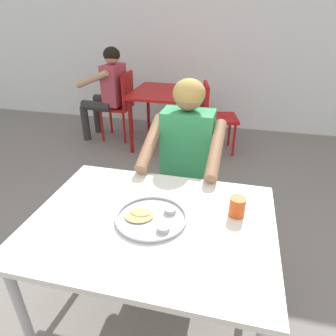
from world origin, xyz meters
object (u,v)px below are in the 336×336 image
object	(u,v)px
thali_tray	(151,217)
table_background_red	(168,98)
chair_foreground	(190,175)
chair_red_right	(214,113)
chair_red_left	(121,102)
table_foreground	(152,232)
patron_background	(108,86)
diner_foreground	(185,158)
drinking_cup	(237,206)

from	to	relation	value
thali_tray	table_background_red	distance (m)	2.54
chair_foreground	chair_red_right	xyz separation A→B (m)	(0.03, 1.53, 0.01)
chair_foreground	chair_red_left	size ratio (longest dim) A/B	0.92
chair_foreground	chair_red_right	size ratio (longest dim) A/B	0.98
table_foreground	patron_background	world-z (taller)	patron_background
chair_red_left	diner_foreground	bearing A→B (deg)	-57.22
table_foreground	chair_red_left	bearing A→B (deg)	114.58
table_foreground	patron_background	bearing A→B (deg)	117.67
drinking_cup	chair_foreground	size ratio (longest dim) A/B	0.12
table_foreground	chair_red_right	world-z (taller)	chair_red_right
chair_foreground	table_background_red	size ratio (longest dim) A/B	0.95
table_foreground	chair_red_right	bearing A→B (deg)	88.41
table_foreground	drinking_cup	xyz separation A→B (m)	(0.39, 0.13, 0.12)
table_background_red	chair_red_left	xyz separation A→B (m)	(-0.64, 0.04, -0.10)
drinking_cup	chair_red_right	size ratio (longest dim) A/B	0.12
diner_foreground	table_background_red	size ratio (longest dim) A/B	1.43
chair_foreground	diner_foreground	size ratio (longest dim) A/B	0.67
table_background_red	patron_background	distance (m)	0.80
chair_red_left	chair_red_right	distance (m)	1.23
table_foreground	diner_foreground	bearing A→B (deg)	87.07
chair_foreground	chair_red_right	world-z (taller)	chair_red_right
thali_tray	chair_red_left	xyz separation A→B (m)	(-1.16, 2.53, -0.23)
thali_tray	chair_red_right	distance (m)	2.43
thali_tray	patron_background	bearing A→B (deg)	117.71
chair_red_left	chair_foreground	bearing A→B (deg)	-53.87
diner_foreground	patron_background	distance (m)	2.27
chair_red_left	chair_red_right	world-z (taller)	chair_red_left
thali_tray	diner_foreground	bearing A→B (deg)	86.92
table_foreground	chair_red_right	distance (m)	2.43
table_background_red	patron_background	bearing A→B (deg)	179.37
thali_tray	diner_foreground	xyz separation A→B (m)	(0.04, 0.67, -0.01)
chair_foreground	table_background_red	xyz separation A→B (m)	(-0.56, 1.60, 0.14)
diner_foreground	table_background_red	distance (m)	1.90
thali_tray	diner_foreground	world-z (taller)	diner_foreground
table_foreground	table_background_red	xyz separation A→B (m)	(-0.52, 2.49, -0.04)
chair_red_right	table_foreground	bearing A→B (deg)	-91.59
chair_red_right	chair_red_left	bearing A→B (deg)	174.67
chair_red_right	diner_foreground	bearing A→B (deg)	-91.07
chair_foreground	diner_foreground	bearing A→B (deg)	-90.91
table_foreground	patron_background	distance (m)	2.83
thali_tray	chair_red_left	size ratio (longest dim) A/B	0.38
drinking_cup	diner_foreground	world-z (taller)	diner_foreground
thali_tray	patron_background	size ratio (longest dim) A/B	0.28
chair_foreground	table_background_red	distance (m)	1.70
chair_foreground	diner_foreground	distance (m)	0.33
diner_foreground	table_background_red	bearing A→B (deg)	107.00
thali_tray	chair_foreground	size ratio (longest dim) A/B	0.41
drinking_cup	chair_red_left	size ratio (longest dim) A/B	0.11
thali_tray	table_foreground	bearing A→B (deg)	-78.41
drinking_cup	table_background_red	size ratio (longest dim) A/B	0.11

